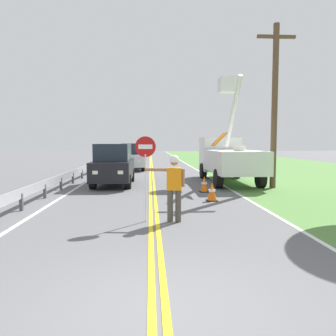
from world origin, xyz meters
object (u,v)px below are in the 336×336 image
(oncoming_suv_second, at_px, (132,157))
(traffic_cone_mid, at_px, (204,184))
(utility_pole_near, at_px, (275,103))
(traffic_cone_lead, at_px, (212,192))
(utility_bucket_truck, at_px, (227,156))
(oncoming_suv_nearest, at_px, (114,164))
(flagger_worker, at_px, (174,184))
(stop_sign_paddle, at_px, (145,159))

(oncoming_suv_second, distance_m, traffic_cone_mid, 12.35)
(utility_pole_near, distance_m, traffic_cone_lead, 6.08)
(traffic_cone_lead, bearing_deg, utility_bucket_truck, 71.37)
(oncoming_suv_nearest, bearing_deg, flagger_worker, -72.38)
(flagger_worker, relative_size, traffic_cone_mid, 2.61)
(oncoming_suv_nearest, distance_m, traffic_cone_mid, 5.02)
(oncoming_suv_nearest, height_order, traffic_cone_mid, oncoming_suv_nearest)
(flagger_worker, height_order, utility_pole_near, utility_pole_near)
(flagger_worker, relative_size, stop_sign_paddle, 0.78)
(stop_sign_paddle, relative_size, traffic_cone_lead, 3.33)
(flagger_worker, relative_size, traffic_cone_lead, 2.61)
(flagger_worker, bearing_deg, utility_bucket_truck, 67.90)
(traffic_cone_lead, bearing_deg, flagger_worker, -118.20)
(oncoming_suv_nearest, bearing_deg, stop_sign_paddle, -77.46)
(utility_bucket_truck, height_order, traffic_cone_mid, utility_bucket_truck)
(traffic_cone_lead, bearing_deg, traffic_cone_mid, 87.86)
(flagger_worker, distance_m, utility_bucket_truck, 9.61)
(stop_sign_paddle, xyz_separation_m, utility_bucket_truck, (4.38, 8.82, -0.29))
(oncoming_suv_second, xyz_separation_m, traffic_cone_lead, (3.70, -13.91, -0.72))
(flagger_worker, distance_m, oncoming_suv_nearest, 8.24)
(stop_sign_paddle, relative_size, utility_pole_near, 0.30)
(stop_sign_paddle, bearing_deg, oncoming_suv_nearest, 102.54)
(flagger_worker, height_order, stop_sign_paddle, stop_sign_paddle)
(flagger_worker, relative_size, utility_bucket_truck, 0.27)
(utility_pole_near, height_order, traffic_cone_lead, utility_pole_near)
(flagger_worker, xyz_separation_m, traffic_cone_mid, (1.73, 5.25, -0.71))
(utility_bucket_truck, xyz_separation_m, oncoming_suv_nearest, (-6.11, -1.04, -0.36))
(stop_sign_paddle, distance_m, utility_pole_near, 8.97)
(stop_sign_paddle, height_order, oncoming_suv_nearest, stop_sign_paddle)
(stop_sign_paddle, bearing_deg, utility_bucket_truck, 63.61)
(oncoming_suv_second, height_order, traffic_cone_lead, oncoming_suv_second)
(utility_bucket_truck, xyz_separation_m, oncoming_suv_second, (-5.66, 8.09, -0.36))
(oncoming_suv_nearest, xyz_separation_m, traffic_cone_mid, (4.23, -2.61, -0.72))
(flagger_worker, relative_size, oncoming_suv_nearest, 0.40)
(utility_bucket_truck, bearing_deg, utility_pole_near, -57.72)
(stop_sign_paddle, relative_size, oncoming_suv_nearest, 0.50)
(flagger_worker, distance_m, traffic_cone_lead, 3.56)
(traffic_cone_mid, bearing_deg, oncoming_suv_nearest, 148.29)
(stop_sign_paddle, relative_size, traffic_cone_mid, 3.33)
(oncoming_suv_nearest, relative_size, traffic_cone_mid, 6.59)
(utility_pole_near, bearing_deg, utility_bucket_truck, 122.28)
(flagger_worker, distance_m, stop_sign_paddle, 1.02)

